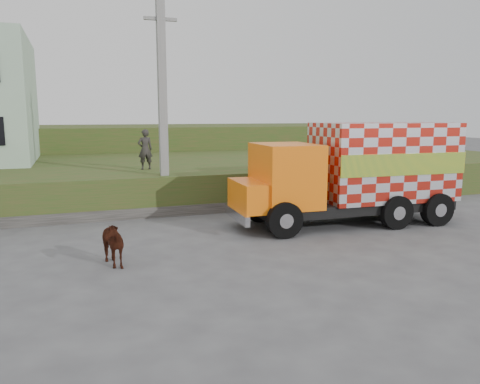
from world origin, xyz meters
name	(u,v)px	position (x,y,z in m)	size (l,w,h in m)	color
ground	(227,241)	(0.00, 0.00, 0.00)	(120.00, 120.00, 0.00)	#474749
embankment	(165,176)	(0.00, 10.00, 0.75)	(40.00, 12.00, 1.50)	#2B511B
embankment_far	(134,146)	(0.00, 22.00, 1.50)	(40.00, 12.00, 3.00)	#2B511B
retaining_strip	(141,212)	(-2.00, 4.20, 0.20)	(16.00, 0.50, 0.40)	#595651
utility_pole	(163,107)	(-1.00, 4.60, 4.08)	(1.20, 0.30, 8.00)	gray
cargo_truck	(356,172)	(5.00, 0.81, 1.80)	(7.96, 3.05, 3.50)	black
cow	(109,243)	(-3.53, -1.16, 0.59)	(0.64, 1.40, 1.19)	#35120D
pedestrian	(145,149)	(-1.38, 6.83, 2.34)	(0.62, 0.40, 1.69)	#2A2725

